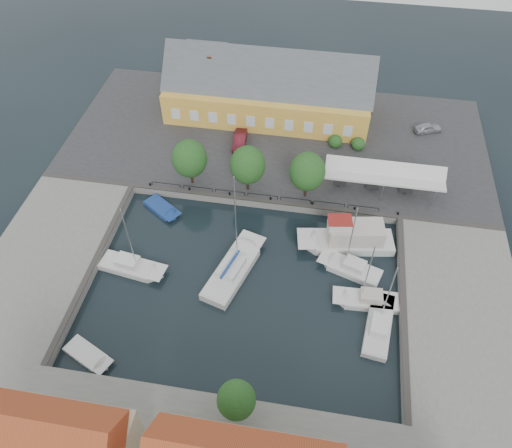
{
  "coord_description": "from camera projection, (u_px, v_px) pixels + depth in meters",
  "views": [
    {
      "loc": [
        6.29,
        -31.52,
        43.3
      ],
      "look_at": [
        0.0,
        6.0,
        1.5
      ],
      "focal_mm": 35.0,
      "sensor_mm": 36.0,
      "label": 1
    }
  ],
  "objects": [
    {
      "name": "east_quay",
      "position": [
        461.0,
        316.0,
        49.51
      ],
      "size": [
        12.0,
        24.0,
        1.0
      ],
      "primitive_type": "cube",
      "color": "slate",
      "rests_on": "ground"
    },
    {
      "name": "west_boat_c",
      "position": [
        132.0,
        267.0,
        53.92
      ],
      "size": [
        7.65,
        3.42,
        10.17
      ],
      "color": "silver",
      "rests_on": "ground"
    },
    {
      "name": "launch_nw",
      "position": [
        162.0,
        209.0,
        60.09
      ],
      "size": [
        5.25,
        4.47,
        0.88
      ],
      "color": "navy",
      "rests_on": "ground"
    },
    {
      "name": "car_silver",
      "position": [
        428.0,
        128.0,
        68.34
      ],
      "size": [
        4.09,
        2.81,
        1.29
      ],
      "primitive_type": "imported",
      "rotation": [
        0.0,
        0.0,
        1.95
      ],
      "color": "#B2B3BA",
      "rests_on": "north_quay"
    },
    {
      "name": "quay_edge_fittings",
      "position": [
        254.0,
        235.0,
        56.02
      ],
      "size": [
        56.0,
        24.72,
        0.4
      ],
      "color": "#383533",
      "rests_on": "north_quay"
    },
    {
      "name": "ground",
      "position": [
        247.0,
        274.0,
        53.65
      ],
      "size": [
        140.0,
        140.0,
        0.0
      ],
      "primitive_type": "plane",
      "color": "black",
      "rests_on": "ground"
    },
    {
      "name": "car_red",
      "position": [
        240.0,
        140.0,
        66.39
      ],
      "size": [
        1.84,
        4.59,
        1.48
      ],
      "primitive_type": "imported",
      "rotation": [
        0.0,
        0.0,
        0.06
      ],
      "color": "maroon",
      "rests_on": "north_quay"
    },
    {
      "name": "launch_sw",
      "position": [
        88.0,
        356.0,
        47.08
      ],
      "size": [
        5.33,
        3.79,
        0.98
      ],
      "color": "silver",
      "rests_on": "ground"
    },
    {
      "name": "north_quay",
      "position": [
        276.0,
        139.0,
        68.55
      ],
      "size": [
        56.0,
        26.0,
        1.0
      ],
      "primitive_type": "cube",
      "color": "#2D2D30",
      "rests_on": "ground"
    },
    {
      "name": "warehouse",
      "position": [
        264.0,
        91.0,
        69.49
      ],
      "size": [
        28.56,
        14.0,
        9.55
      ],
      "color": "gold",
      "rests_on": "north_quay"
    },
    {
      "name": "tent_canopy",
      "position": [
        384.0,
        174.0,
        59.0
      ],
      "size": [
        14.0,
        4.0,
        2.83
      ],
      "color": "silver",
      "rests_on": "north_quay"
    },
    {
      "name": "center_sailboat",
      "position": [
        233.0,
        270.0,
        53.52
      ],
      "size": [
        5.69,
        10.38,
        13.67
      ],
      "color": "silver",
      "rests_on": "ground"
    },
    {
      "name": "east_boat_a",
      "position": [
        351.0,
        269.0,
        53.74
      ],
      "size": [
        7.21,
        4.4,
        10.02
      ],
      "color": "silver",
      "rests_on": "ground"
    },
    {
      "name": "trawler",
      "position": [
        350.0,
        239.0,
        55.64
      ],
      "size": [
        11.16,
        4.83,
        5.0
      ],
      "color": "silver",
      "rests_on": "ground"
    },
    {
      "name": "west_quay",
      "position": [
        45.0,
        259.0,
        54.4
      ],
      "size": [
        12.0,
        24.0,
        1.0
      ],
      "primitive_type": "cube",
      "color": "slate",
      "rests_on": "ground"
    },
    {
      "name": "east_boat_c",
      "position": [
        378.0,
        328.0,
        48.92
      ],
      "size": [
        3.24,
        7.62,
        9.63
      ],
      "color": "silver",
      "rests_on": "ground"
    },
    {
      "name": "quay_trees",
      "position": [
        248.0,
        165.0,
        58.23
      ],
      "size": [
        18.2,
        4.2,
        6.3
      ],
      "color": "black",
      "rests_on": "north_quay"
    },
    {
      "name": "east_boat_b",
      "position": [
        367.0,
        301.0,
        51.02
      ],
      "size": [
        6.91,
        2.5,
        9.51
      ],
      "color": "silver",
      "rests_on": "ground"
    }
  ]
}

